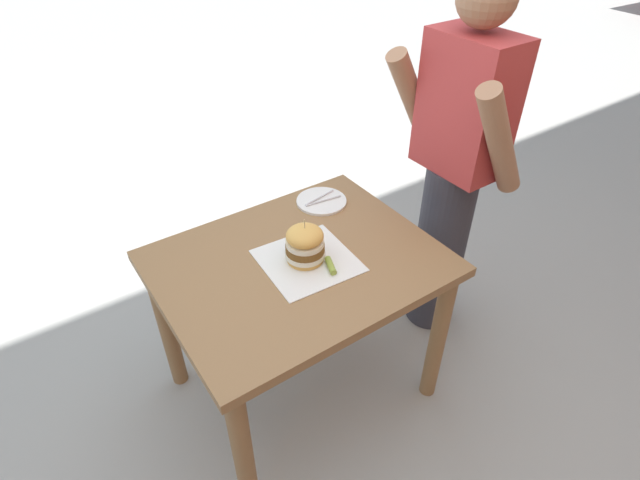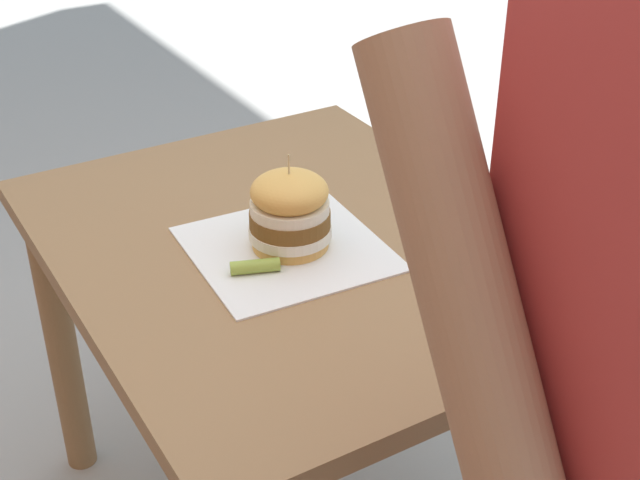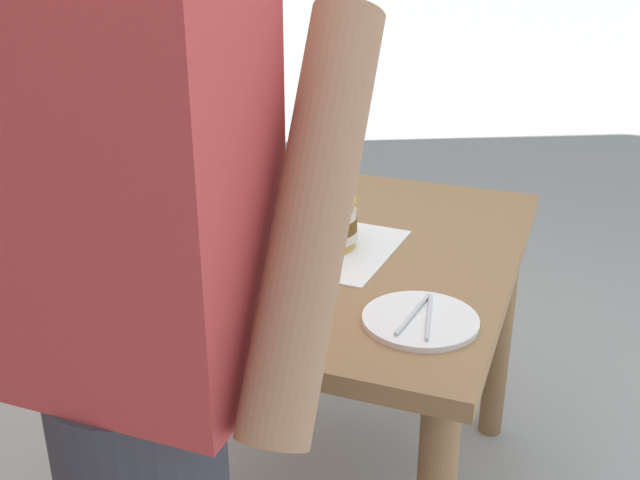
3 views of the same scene
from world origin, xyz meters
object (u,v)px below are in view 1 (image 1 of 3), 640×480
side_plate_with_forks (321,201)px  sandwich (305,244)px  diner_across_table (453,170)px  patio_table (299,285)px  pickle_spear (331,266)px

side_plate_with_forks → sandwich: bearing=-43.4°
side_plate_with_forks → diner_across_table: diner_across_table is taller
side_plate_with_forks → diner_across_table: (0.27, 0.51, 0.12)m
sandwich → diner_across_table: size_ratio=0.11×
patio_table → sandwich: (0.02, 0.02, 0.21)m
sandwich → pickle_spear: (0.10, 0.05, -0.06)m
patio_table → sandwich: size_ratio=5.73×
side_plate_with_forks → diner_across_table: 0.59m
sandwich → pickle_spear: 0.12m
pickle_spear → diner_across_table: 0.75m
pickle_spear → diner_across_table: bearing=98.9°
patio_table → diner_across_table: 0.85m
pickle_spear → side_plate_with_forks: bearing=149.6°
patio_table → pickle_spear: bearing=32.0°
diner_across_table → sandwich: bearing=-88.6°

